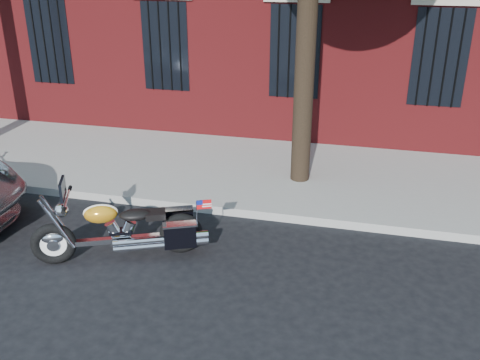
# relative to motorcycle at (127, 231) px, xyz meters

# --- Properties ---
(ground) EXTENTS (120.00, 120.00, 0.00)m
(ground) POSITION_rel_motorcycle_xyz_m (1.59, 0.37, -0.44)
(ground) COLOR black
(ground) RESTS_ON ground
(curb) EXTENTS (40.00, 0.16, 0.15)m
(curb) POSITION_rel_motorcycle_xyz_m (1.59, 1.75, -0.37)
(curb) COLOR gray
(curb) RESTS_ON ground
(sidewalk) EXTENTS (40.00, 3.60, 0.15)m
(sidewalk) POSITION_rel_motorcycle_xyz_m (1.59, 3.63, -0.37)
(sidewalk) COLOR gray
(sidewalk) RESTS_ON ground
(motorcycle) EXTENTS (2.52, 1.37, 1.31)m
(motorcycle) POSITION_rel_motorcycle_xyz_m (0.00, 0.00, 0.00)
(motorcycle) COLOR black
(motorcycle) RESTS_ON ground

